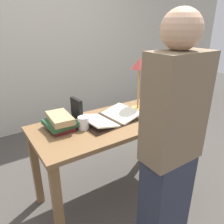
% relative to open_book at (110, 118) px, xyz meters
% --- Properties ---
extents(ground_plane, '(12.00, 12.00, 0.00)m').
position_rel_open_book_xyz_m(ground_plane, '(0.03, -0.02, -0.78)').
color(ground_plane, '#47423D').
extents(wall_back, '(8.00, 0.06, 2.60)m').
position_rel_open_book_xyz_m(wall_back, '(0.03, 1.81, 0.52)').
color(wall_back, '#BCB7A8').
rests_on(wall_back, ground_plane).
extents(reading_desk, '(1.40, 0.63, 0.76)m').
position_rel_open_book_xyz_m(reading_desk, '(0.03, -0.02, -0.13)').
color(reading_desk, brown).
rests_on(reading_desk, ground_plane).
extents(open_book, '(0.54, 0.38, 0.07)m').
position_rel_open_book_xyz_m(open_book, '(0.00, 0.00, 0.00)').
color(open_book, '#38281E').
rests_on(open_book, reading_desk).
extents(book_stack_tall, '(0.24, 0.28, 0.12)m').
position_rel_open_book_xyz_m(book_stack_tall, '(-0.42, 0.08, 0.04)').
color(book_stack_tall, maroon).
rests_on(book_stack_tall, reading_desk).
extents(book_standing_upright, '(0.04, 0.15, 0.21)m').
position_rel_open_book_xyz_m(book_standing_upright, '(-0.25, 0.12, 0.09)').
color(book_standing_upright, black).
rests_on(book_standing_upright, reading_desk).
extents(reading_lamp, '(0.16, 0.16, 0.49)m').
position_rel_open_book_xyz_m(reading_lamp, '(0.37, 0.07, 0.37)').
color(reading_lamp, tan).
rests_on(reading_lamp, reading_desk).
extents(coffee_mug, '(0.10, 0.11, 0.10)m').
position_rel_open_book_xyz_m(coffee_mug, '(-0.26, -0.01, 0.03)').
color(coffee_mug, white).
rests_on(coffee_mug, reading_desk).
extents(person_reader, '(0.36, 0.23, 1.62)m').
position_rel_open_book_xyz_m(person_reader, '(-0.01, -0.69, 0.03)').
color(person_reader, '#2D3342').
rests_on(person_reader, ground_plane).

